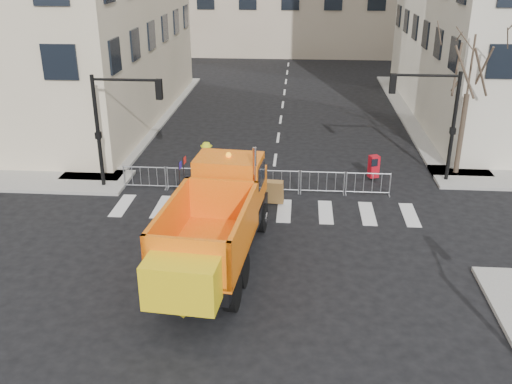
# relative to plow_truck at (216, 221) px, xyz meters

# --- Properties ---
(ground) EXTENTS (120.00, 120.00, 0.00)m
(ground) POSITION_rel_plow_truck_xyz_m (1.56, -0.61, -1.80)
(ground) COLOR black
(ground) RESTS_ON ground
(sidewalk_back) EXTENTS (64.00, 5.00, 0.15)m
(sidewalk_back) POSITION_rel_plow_truck_xyz_m (1.56, 7.89, -1.73)
(sidewalk_back) COLOR gray
(sidewalk_back) RESTS_ON ground
(traffic_light_left) EXTENTS (0.18, 0.18, 5.40)m
(traffic_light_left) POSITION_rel_plow_truck_xyz_m (-6.44, 6.89, 0.90)
(traffic_light_left) COLOR black
(traffic_light_left) RESTS_ON ground
(traffic_light_right) EXTENTS (0.18, 0.18, 5.40)m
(traffic_light_right) POSITION_rel_plow_truck_xyz_m (10.06, 8.89, 0.90)
(traffic_light_right) COLOR black
(traffic_light_right) RESTS_ON ground
(crowd_barriers) EXTENTS (12.60, 0.60, 1.10)m
(crowd_barriers) POSITION_rel_plow_truck_xyz_m (0.81, 6.99, -1.25)
(crowd_barriers) COLOR #9EA0A5
(crowd_barriers) RESTS_ON ground
(street_tree) EXTENTS (3.00, 3.00, 7.50)m
(street_tree) POSITION_rel_plow_truck_xyz_m (10.76, 9.89, 1.95)
(street_tree) COLOR #382B21
(street_tree) RESTS_ON ground
(plow_truck) EXTENTS (3.89, 10.67, 4.06)m
(plow_truck) POSITION_rel_plow_truck_xyz_m (0.00, 0.00, 0.00)
(plow_truck) COLOR black
(plow_truck) RESTS_ON ground
(cop_a) EXTENTS (0.66, 0.45, 1.77)m
(cop_a) POSITION_rel_plow_truck_xyz_m (-0.99, 4.33, -0.92)
(cop_a) COLOR black
(cop_a) RESTS_ON ground
(cop_b) EXTENTS (0.90, 0.72, 1.76)m
(cop_b) POSITION_rel_plow_truck_xyz_m (-0.96, 4.30, -0.92)
(cop_b) COLOR black
(cop_b) RESTS_ON ground
(cop_c) EXTENTS (1.18, 0.89, 1.87)m
(cop_c) POSITION_rel_plow_truck_xyz_m (0.71, 6.32, -0.87)
(cop_c) COLOR black
(cop_c) RESTS_ON ground
(worker) EXTENTS (1.04, 0.60, 1.62)m
(worker) POSITION_rel_plow_truck_xyz_m (-1.74, 8.82, -0.85)
(worker) COLOR #CBCF18
(worker) RESTS_ON sidewalk_back
(newspaper_box) EXTENTS (0.57, 0.54, 1.10)m
(newspaper_box) POSITION_rel_plow_truck_xyz_m (6.52, 8.88, -1.10)
(newspaper_box) COLOR red
(newspaper_box) RESTS_ON sidewalk_back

